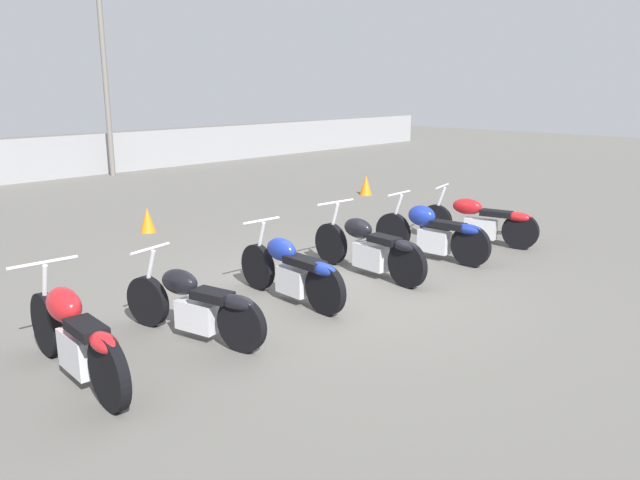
{
  "coord_description": "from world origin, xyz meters",
  "views": [
    {
      "loc": [
        -6.13,
        -5.57,
        2.76
      ],
      "look_at": [
        0.0,
        0.24,
        0.65
      ],
      "focal_mm": 35.0,
      "sensor_mm": 36.0,
      "label": 1
    }
  ],
  "objects_px": {
    "motorcycle_slot_3": "(369,247)",
    "traffic_cone_near": "(148,220)",
    "motorcycle_slot_5": "(480,221)",
    "motorcycle_slot_0": "(75,336)",
    "motorcycle_slot_4": "(432,232)",
    "motorcycle_slot_2": "(292,270)",
    "motorcycle_slot_1": "(195,305)",
    "traffic_cone_far": "(366,185)",
    "light_pole_left": "(102,37)"
  },
  "relations": [
    {
      "from": "motorcycle_slot_0",
      "to": "motorcycle_slot_5",
      "type": "relative_size",
      "value": 1.03
    },
    {
      "from": "motorcycle_slot_2",
      "to": "motorcycle_slot_3",
      "type": "relative_size",
      "value": 0.89
    },
    {
      "from": "motorcycle_slot_0",
      "to": "motorcycle_slot_3",
      "type": "height_order",
      "value": "motorcycle_slot_0"
    },
    {
      "from": "motorcycle_slot_0",
      "to": "traffic_cone_near",
      "type": "height_order",
      "value": "motorcycle_slot_0"
    },
    {
      "from": "motorcycle_slot_1",
      "to": "traffic_cone_near",
      "type": "bearing_deg",
      "value": 52.25
    },
    {
      "from": "motorcycle_slot_2",
      "to": "traffic_cone_far",
      "type": "relative_size",
      "value": 4.05
    },
    {
      "from": "light_pole_left",
      "to": "traffic_cone_near",
      "type": "distance_m",
      "value": 9.14
    },
    {
      "from": "motorcycle_slot_3",
      "to": "motorcycle_slot_0",
      "type": "bearing_deg",
      "value": -172.86
    },
    {
      "from": "motorcycle_slot_2",
      "to": "motorcycle_slot_4",
      "type": "xyz_separation_m",
      "value": [
        3.01,
        -0.16,
        0.01
      ]
    },
    {
      "from": "traffic_cone_near",
      "to": "traffic_cone_far",
      "type": "xyz_separation_m",
      "value": [
        6.12,
        -0.39,
        0.01
      ]
    },
    {
      "from": "light_pole_left",
      "to": "motorcycle_slot_1",
      "type": "xyz_separation_m",
      "value": [
        -5.82,
        -12.52,
        -3.73
      ]
    },
    {
      "from": "motorcycle_slot_3",
      "to": "motorcycle_slot_2",
      "type": "bearing_deg",
      "value": -174.38
    },
    {
      "from": "motorcycle_slot_0",
      "to": "traffic_cone_near",
      "type": "bearing_deg",
      "value": 57.17
    },
    {
      "from": "light_pole_left",
      "to": "motorcycle_slot_4",
      "type": "distance_m",
      "value": 13.16
    },
    {
      "from": "motorcycle_slot_3",
      "to": "traffic_cone_far",
      "type": "bearing_deg",
      "value": 45.13
    },
    {
      "from": "motorcycle_slot_2",
      "to": "motorcycle_slot_3",
      "type": "bearing_deg",
      "value": 3.77
    },
    {
      "from": "motorcycle_slot_4",
      "to": "traffic_cone_near",
      "type": "xyz_separation_m",
      "value": [
        -2.16,
        5.03,
        -0.21
      ]
    },
    {
      "from": "traffic_cone_far",
      "to": "motorcycle_slot_2",
      "type": "bearing_deg",
      "value": -147.29
    },
    {
      "from": "motorcycle_slot_1",
      "to": "motorcycle_slot_5",
      "type": "distance_m",
      "value": 6.01
    },
    {
      "from": "motorcycle_slot_3",
      "to": "motorcycle_slot_4",
      "type": "relative_size",
      "value": 1.06
    },
    {
      "from": "light_pole_left",
      "to": "motorcycle_slot_4",
      "type": "bearing_deg",
      "value": -95.58
    },
    {
      "from": "motorcycle_slot_5",
      "to": "motorcycle_slot_2",
      "type": "bearing_deg",
      "value": 165.3
    },
    {
      "from": "motorcycle_slot_2",
      "to": "traffic_cone_far",
      "type": "distance_m",
      "value": 8.29
    },
    {
      "from": "motorcycle_slot_2",
      "to": "motorcycle_slot_5",
      "type": "bearing_deg",
      "value": 0.82
    },
    {
      "from": "motorcycle_slot_0",
      "to": "traffic_cone_far",
      "type": "distance_m",
      "value": 10.96
    },
    {
      "from": "motorcycle_slot_0",
      "to": "motorcycle_slot_4",
      "type": "bearing_deg",
      "value": 4.3
    },
    {
      "from": "traffic_cone_near",
      "to": "motorcycle_slot_3",
      "type": "bearing_deg",
      "value": -81.4
    },
    {
      "from": "motorcycle_slot_4",
      "to": "motorcycle_slot_5",
      "type": "xyz_separation_m",
      "value": [
        1.41,
        -0.06,
        -0.03
      ]
    },
    {
      "from": "motorcycle_slot_3",
      "to": "traffic_cone_far",
      "type": "height_order",
      "value": "motorcycle_slot_3"
    },
    {
      "from": "motorcycle_slot_2",
      "to": "motorcycle_slot_3",
      "type": "xyz_separation_m",
      "value": [
        1.59,
        0.01,
        0.0
      ]
    },
    {
      "from": "motorcycle_slot_1",
      "to": "traffic_cone_near",
      "type": "relative_size",
      "value": 4.22
    },
    {
      "from": "light_pole_left",
      "to": "motorcycle_slot_5",
      "type": "bearing_deg",
      "value": -89.17
    },
    {
      "from": "motorcycle_slot_1",
      "to": "motorcycle_slot_2",
      "type": "bearing_deg",
      "value": -7.89
    },
    {
      "from": "motorcycle_slot_0",
      "to": "motorcycle_slot_3",
      "type": "bearing_deg",
      "value": 6.26
    },
    {
      "from": "motorcycle_slot_4",
      "to": "traffic_cone_far",
      "type": "bearing_deg",
      "value": 46.95
    },
    {
      "from": "motorcycle_slot_1",
      "to": "traffic_cone_near",
      "type": "distance_m",
      "value": 5.54
    },
    {
      "from": "motorcycle_slot_3",
      "to": "motorcycle_slot_5",
      "type": "bearing_deg",
      "value": 1.01
    },
    {
      "from": "motorcycle_slot_1",
      "to": "motorcycle_slot_3",
      "type": "relative_size",
      "value": 0.89
    },
    {
      "from": "motorcycle_slot_3",
      "to": "traffic_cone_near",
      "type": "height_order",
      "value": "motorcycle_slot_3"
    },
    {
      "from": "motorcycle_slot_2",
      "to": "motorcycle_slot_5",
      "type": "xyz_separation_m",
      "value": [
        4.42,
        -0.21,
        -0.02
      ]
    },
    {
      "from": "motorcycle_slot_2",
      "to": "traffic_cone_near",
      "type": "relative_size",
      "value": 4.25
    },
    {
      "from": "motorcycle_slot_4",
      "to": "motorcycle_slot_5",
      "type": "relative_size",
      "value": 0.98
    },
    {
      "from": "motorcycle_slot_2",
      "to": "motorcycle_slot_3",
      "type": "distance_m",
      "value": 1.59
    },
    {
      "from": "motorcycle_slot_0",
      "to": "motorcycle_slot_5",
      "type": "bearing_deg",
      "value": 3.91
    },
    {
      "from": "motorcycle_slot_5",
      "to": "traffic_cone_near",
      "type": "relative_size",
      "value": 4.57
    },
    {
      "from": "motorcycle_slot_2",
      "to": "traffic_cone_near",
      "type": "bearing_deg",
      "value": 83.64
    },
    {
      "from": "motorcycle_slot_3",
      "to": "motorcycle_slot_4",
      "type": "xyz_separation_m",
      "value": [
        1.42,
        -0.16,
        0.01
      ]
    },
    {
      "from": "motorcycle_slot_3",
      "to": "motorcycle_slot_5",
      "type": "height_order",
      "value": "motorcycle_slot_3"
    },
    {
      "from": "motorcycle_slot_3",
      "to": "motorcycle_slot_5",
      "type": "distance_m",
      "value": 2.84
    },
    {
      "from": "motorcycle_slot_5",
      "to": "motorcycle_slot_0",
      "type": "bearing_deg",
      "value": 167.42
    }
  ]
}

